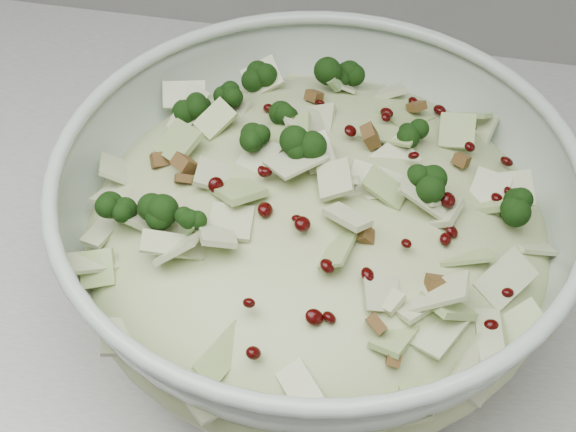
% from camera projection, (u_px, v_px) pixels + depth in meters
% --- Properties ---
extents(mixing_bowl, '(0.44, 0.44, 0.16)m').
position_uv_depth(mixing_bowl, '(316.00, 234.00, 0.62)').
color(mixing_bowl, '#A9BAAA').
rests_on(mixing_bowl, counter).
extents(salad, '(0.38, 0.38, 0.16)m').
position_uv_depth(salad, '(317.00, 212.00, 0.60)').
color(salad, '#B1BA7F').
rests_on(salad, mixing_bowl).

